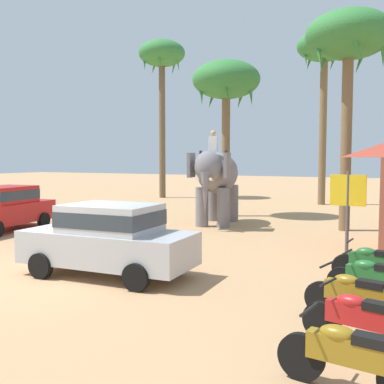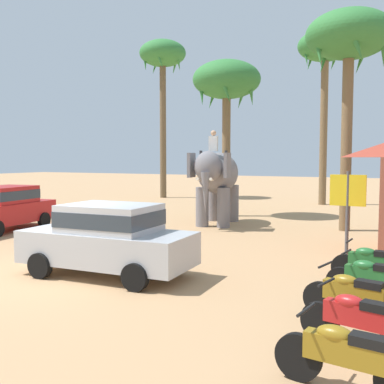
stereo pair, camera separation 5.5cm
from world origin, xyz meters
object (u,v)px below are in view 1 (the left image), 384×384
at_px(motorcycle_mid_row, 355,296).
at_px(motorcycle_fourth_in_row, 373,278).
at_px(motorcycle_far_in_row, 373,263).
at_px(car_parked_far_side, 4,207).
at_px(palm_tree_left_of_road, 349,41).
at_px(palm_tree_behind_elephant, 226,84).
at_px(signboard_yellow, 348,196).
at_px(motorcycle_nearest_camera, 350,356).
at_px(palm_tree_near_hut, 162,60).
at_px(palm_tree_far_back, 324,53).
at_px(car_sedan_foreground, 109,237).
at_px(motorcycle_second_in_row, 361,319).
at_px(elephant_with_mahout, 217,177).

xyz_separation_m(motorcycle_mid_row, motorcycle_fourth_in_row, (0.17, 1.33, 0.00)).
xyz_separation_m(motorcycle_fourth_in_row, motorcycle_far_in_row, (-0.12, 1.35, 0.00)).
distance_m(car_parked_far_side, palm_tree_left_of_road, 14.41).
distance_m(palm_tree_behind_elephant, palm_tree_left_of_road, 6.19).
distance_m(motorcycle_mid_row, signboard_yellow, 5.98).
xyz_separation_m(motorcycle_nearest_camera, palm_tree_left_of_road, (-1.94, 12.74, 6.66)).
bearing_deg(palm_tree_near_hut, palm_tree_far_back, 0.52).
relative_size(car_sedan_foreground, palm_tree_near_hut, 0.38).
distance_m(palm_tree_near_hut, palm_tree_left_of_road, 16.86).
bearing_deg(motorcycle_second_in_row, palm_tree_far_back, 102.42).
xyz_separation_m(car_parked_far_side, palm_tree_far_back, (8.85, 15.60, 8.00)).
bearing_deg(car_parked_far_side, motorcycle_far_in_row, -6.92).
bearing_deg(car_sedan_foreground, elephant_with_mahout, 97.15).
height_order(car_sedan_foreground, car_parked_far_side, same).
bearing_deg(elephant_with_mahout, motorcycle_mid_row, -54.72).
xyz_separation_m(motorcycle_second_in_row, palm_tree_near_hut, (-15.59, 20.96, 9.04)).
xyz_separation_m(motorcycle_mid_row, signboard_yellow, (-0.95, 5.78, 1.22)).
bearing_deg(motorcycle_second_in_row, palm_tree_near_hut, 126.63).
bearing_deg(car_sedan_foreground, palm_tree_behind_elephant, 99.11).
height_order(motorcycle_nearest_camera, signboard_yellow, signboard_yellow).
relative_size(motorcycle_far_in_row, palm_tree_near_hut, 0.17).
relative_size(palm_tree_behind_elephant, signboard_yellow, 3.07).
bearing_deg(motorcycle_far_in_row, palm_tree_far_back, 104.50).
bearing_deg(motorcycle_second_in_row, elephant_with_mahout, 123.09).
distance_m(car_parked_far_side, elephant_with_mahout, 8.42).
bearing_deg(signboard_yellow, palm_tree_near_hut, 135.78).
distance_m(car_parked_far_side, palm_tree_behind_elephant, 11.23).
height_order(palm_tree_near_hut, signboard_yellow, palm_tree_near_hut).
xyz_separation_m(motorcycle_fourth_in_row, signboard_yellow, (-1.12, 4.45, 1.22)).
relative_size(car_sedan_foreground, car_parked_far_side, 0.98).
bearing_deg(elephant_with_mahout, car_sedan_foreground, -82.85).
xyz_separation_m(motorcycle_far_in_row, signboard_yellow, (-1.00, 3.10, 1.22)).
bearing_deg(motorcycle_fourth_in_row, palm_tree_left_of_road, 101.70).
bearing_deg(palm_tree_left_of_road, motorcycle_second_in_row, -80.49).
bearing_deg(palm_tree_behind_elephant, motorcycle_far_in_row, -52.02).
distance_m(motorcycle_mid_row, motorcycle_fourth_in_row, 1.34).
bearing_deg(motorcycle_fourth_in_row, palm_tree_behind_elephant, 124.81).
bearing_deg(motorcycle_nearest_camera, motorcycle_fourth_in_row, 91.36).
xyz_separation_m(motorcycle_mid_row, motorcycle_far_in_row, (0.04, 2.68, 0.00)).
bearing_deg(palm_tree_left_of_road, car_sedan_foreground, -112.19).
xyz_separation_m(palm_tree_behind_elephant, palm_tree_left_of_road, (5.78, -2.06, 0.84)).
relative_size(elephant_with_mahout, motorcycle_second_in_row, 2.25).
relative_size(motorcycle_nearest_camera, motorcycle_mid_row, 1.01).
bearing_deg(motorcycle_second_in_row, motorcycle_nearest_camera, -88.86).
xyz_separation_m(palm_tree_behind_elephant, signboard_yellow, (6.51, -6.51, -4.59)).
xyz_separation_m(car_sedan_foreground, palm_tree_left_of_road, (3.91, 9.59, 6.19)).
relative_size(motorcycle_second_in_row, palm_tree_near_hut, 0.16).
height_order(motorcycle_second_in_row, motorcycle_far_in_row, same).
relative_size(motorcycle_far_in_row, signboard_yellow, 0.75).
height_order(car_sedan_foreground, palm_tree_left_of_road, palm_tree_left_of_road).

